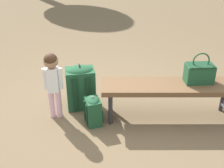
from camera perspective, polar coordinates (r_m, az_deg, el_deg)
The scene contains 6 objects.
ground_plane at distance 3.57m, azimuth -1.97°, elevation -6.01°, with size 40.00×40.00×0.00m, color brown.
park_bench at distance 3.39m, azimuth 11.61°, elevation -0.88°, with size 1.64×0.62×0.45m.
handbag at distance 3.44m, azimuth 17.10°, elevation 2.24°, with size 0.35×0.24×0.37m.
child_standing at distance 3.32m, azimuth -11.85°, elevation 1.57°, with size 0.22×0.17×0.83m.
backpack_large at distance 3.60m, azimuth -6.33°, elevation -0.33°, with size 0.42×0.38×0.60m.
backpack_small at distance 3.32m, azimuth -3.81°, elevation -5.22°, with size 0.25×0.27×0.37m.
Camera 1 is at (-0.53, 2.92, 1.99)m, focal length 45.64 mm.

